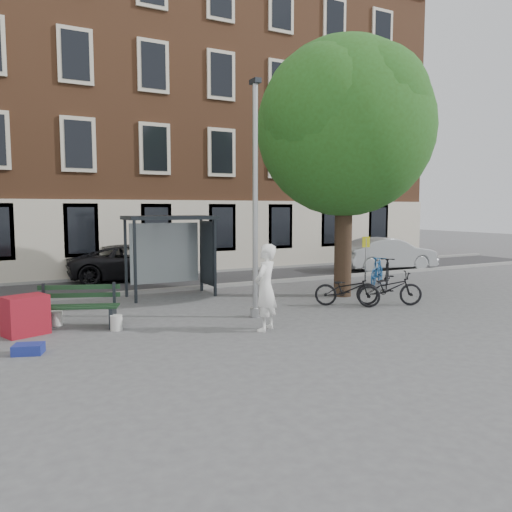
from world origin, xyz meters
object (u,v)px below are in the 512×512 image
at_px(painter, 266,287).
at_px(bike_a, 347,290).
at_px(bike_b, 377,271).
at_px(lamppost, 255,211).
at_px(red_stand, 25,315).
at_px(car_dark, 133,262).
at_px(car_silver, 387,254).
at_px(bike_c, 389,288).
at_px(bench, 77,309).
at_px(bike_d, 387,273).
at_px(notice_sign, 366,250).
at_px(bus_shelter, 181,237).

bearing_deg(painter, bike_a, 164.14).
bearing_deg(bike_b, painter, 84.68).
distance_m(lamppost, red_stand, 5.99).
height_order(car_dark, car_silver, car_silver).
height_order(painter, bike_c, painter).
relative_size(bench, bike_c, 1.06).
xyz_separation_m(bike_d, notice_sign, (-0.12, 1.05, 0.74)).
xyz_separation_m(painter, bike_a, (3.50, 1.41, -0.52)).
height_order(bike_b, car_silver, car_silver).
bearing_deg(red_stand, bench, 10.03).
distance_m(painter, bench, 4.55).
bearing_deg(car_silver, notice_sign, 134.98).
height_order(lamppost, car_silver, lamppost).
height_order(red_stand, notice_sign, notice_sign).
xyz_separation_m(bus_shelter, bench, (-3.71, -3.15, -1.46)).
height_order(lamppost, painter, lamppost).
bearing_deg(car_dark, bike_c, -144.14).
distance_m(bike_d, car_dark, 9.86).
distance_m(bike_a, car_dark, 9.36).
bearing_deg(bike_c, lamppost, 114.98).
height_order(bike_a, red_stand, bike_a).
bearing_deg(notice_sign, car_dark, 156.57).
distance_m(painter, bike_b, 8.08).
height_order(bus_shelter, notice_sign, bus_shelter).
bearing_deg(bike_a, car_dark, 66.98).
distance_m(bench, notice_sign, 10.96).
bearing_deg(bike_c, bus_shelter, 77.50).
xyz_separation_m(bench, bike_c, (8.57, -1.35, 0.04)).
xyz_separation_m(lamppost, bike_a, (3.04, 0.02, -2.29)).
height_order(lamppost, car_dark, lamppost).
relative_size(car_dark, red_stand, 5.65).
bearing_deg(red_stand, bike_a, -4.91).
distance_m(painter, red_stand, 5.47).
bearing_deg(lamppost, notice_sign, 26.60).
relative_size(lamppost, bike_b, 3.46).
relative_size(lamppost, notice_sign, 3.40).
bearing_deg(bike_a, bus_shelter, 82.34).
bearing_deg(lamppost, bus_shelter, 98.43).
distance_m(bike_b, bike_c, 3.81).
bearing_deg(notice_sign, bike_c, -109.34).
bearing_deg(painter, notice_sign, 175.99).
distance_m(painter, car_dark, 9.82).
height_order(lamppost, red_stand, lamppost).
relative_size(lamppost, red_stand, 6.79).
distance_m(bench, red_stand, 1.16).
bearing_deg(bench, car_silver, 40.24).
bearing_deg(bike_a, red_stand, 125.62).
height_order(bench, bike_a, bench).
distance_m(bus_shelter, bike_d, 7.50).
distance_m(bike_d, car_silver, 5.22).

